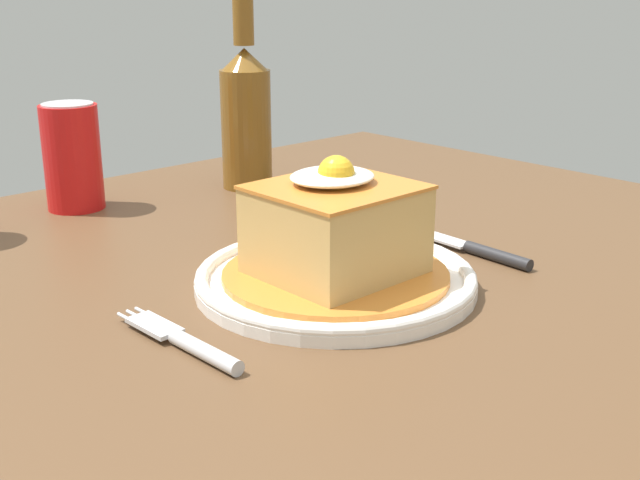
% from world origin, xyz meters
% --- Properties ---
extents(dining_table, '(1.13, 0.93, 0.76)m').
position_xyz_m(dining_table, '(0.00, 0.00, 0.64)').
color(dining_table, brown).
rests_on(dining_table, ground_plane).
extents(main_plate, '(0.25, 0.25, 0.02)m').
position_xyz_m(main_plate, '(0.01, -0.04, 0.77)').
color(main_plate, white).
rests_on(main_plate, dining_table).
extents(sandwich_meal, '(0.20, 0.20, 0.11)m').
position_xyz_m(sandwich_meal, '(0.01, -0.04, 0.81)').
color(sandwich_meal, orange).
rests_on(sandwich_meal, main_plate).
extents(fork, '(0.02, 0.14, 0.01)m').
position_xyz_m(fork, '(-0.16, -0.06, 0.76)').
color(fork, silver).
rests_on(fork, dining_table).
extents(knife, '(0.02, 0.17, 0.01)m').
position_xyz_m(knife, '(0.17, -0.07, 0.76)').
color(knife, '#262628').
rests_on(knife, dining_table).
extents(soda_can, '(0.07, 0.07, 0.12)m').
position_xyz_m(soda_can, '(-0.04, 0.35, 0.82)').
color(soda_can, red).
rests_on(soda_can, dining_table).
extents(beer_bottle_amber, '(0.06, 0.06, 0.27)m').
position_xyz_m(beer_bottle_amber, '(0.18, 0.30, 0.86)').
color(beer_bottle_amber, brown).
rests_on(beer_bottle_amber, dining_table).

